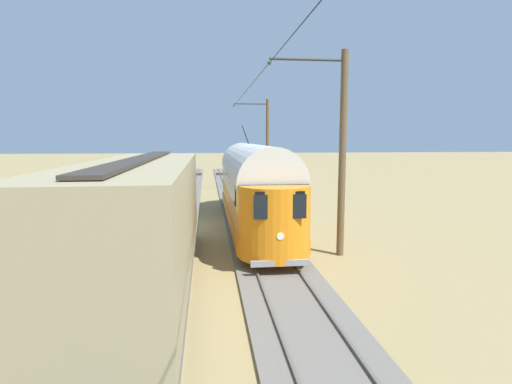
% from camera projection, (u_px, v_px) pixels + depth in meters
% --- Properties ---
extents(ground_plane, '(220.00, 220.00, 0.00)m').
position_uv_depth(ground_plane, '(170.00, 227.00, 21.50)').
color(ground_plane, '#937F51').
extents(track_streetcar_siding, '(2.80, 80.00, 0.18)m').
position_uv_depth(track_streetcar_siding, '(251.00, 223.00, 22.30)').
color(track_streetcar_siding, '#666059').
rests_on(track_streetcar_siding, ground).
extents(track_adjacent_siding, '(2.80, 80.00, 0.18)m').
position_uv_depth(track_adjacent_siding, '(171.00, 225.00, 21.80)').
color(track_adjacent_siding, '#666059').
rests_on(track_adjacent_siding, ground).
extents(track_third_siding, '(2.80, 80.00, 0.18)m').
position_uv_depth(track_third_siding, '(86.00, 227.00, 21.30)').
color(track_third_siding, '#666059').
rests_on(track_third_siding, ground).
extents(vintage_streetcar, '(2.65, 16.33, 5.24)m').
position_uv_depth(vintage_streetcar, '(253.00, 184.00, 21.26)').
color(vintage_streetcar, orange).
rests_on(vintage_streetcar, ground).
extents(coach_adjacent, '(2.96, 13.13, 3.85)m').
position_uv_depth(coach_adjacent, '(142.00, 220.00, 12.42)').
color(coach_adjacent, tan).
rests_on(coach_adjacent, ground).
extents(flatcar_far_siding, '(2.80, 11.35, 1.60)m').
position_uv_depth(flatcar_far_siding, '(99.00, 203.00, 23.91)').
color(flatcar_far_siding, brown).
rests_on(flatcar_far_siding, ground).
extents(catenary_pole_foreground, '(3.08, 0.28, 7.89)m').
position_uv_depth(catenary_pole_foreground, '(267.00, 144.00, 35.43)').
color(catenary_pole_foreground, brown).
rests_on(catenary_pole_foreground, ground).
extents(catenary_pole_mid_near, '(3.08, 0.28, 7.89)m').
position_uv_depth(catenary_pole_mid_near, '(341.00, 151.00, 15.85)').
color(catenary_pole_mid_near, brown).
rests_on(catenary_pole_mid_near, ground).
extents(overhead_wire_run, '(2.88, 43.77, 0.18)m').
position_uv_depth(overhead_wire_run, '(268.00, 67.00, 15.90)').
color(overhead_wire_run, black).
rests_on(overhead_wire_run, ground).
extents(switch_stand, '(0.50, 0.30, 1.24)m').
position_uv_depth(switch_stand, '(255.00, 186.00, 33.99)').
color(switch_stand, black).
rests_on(switch_stand, ground).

